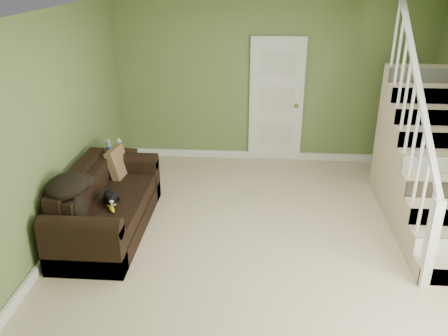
% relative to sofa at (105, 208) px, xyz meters
% --- Properties ---
extents(floor, '(5.00, 5.50, 0.01)m').
position_rel_sofa_xyz_m(floor, '(2.01, -0.24, -0.30)').
color(floor, '#C2B38C').
rests_on(floor, ground).
extents(ceiling, '(5.00, 5.50, 0.01)m').
position_rel_sofa_xyz_m(ceiling, '(2.01, -0.24, 2.30)').
color(ceiling, white).
rests_on(ceiling, wall_back).
extents(wall_back, '(5.00, 0.04, 2.60)m').
position_rel_sofa_xyz_m(wall_back, '(2.01, 2.51, 1.00)').
color(wall_back, olive).
rests_on(wall_back, floor).
extents(wall_front, '(5.00, 0.04, 2.60)m').
position_rel_sofa_xyz_m(wall_front, '(2.01, -2.99, 1.00)').
color(wall_front, olive).
rests_on(wall_front, floor).
extents(wall_left, '(0.04, 5.50, 2.60)m').
position_rel_sofa_xyz_m(wall_left, '(-0.49, -0.24, 1.00)').
color(wall_left, olive).
rests_on(wall_left, floor).
extents(baseboard_back, '(5.00, 0.04, 0.12)m').
position_rel_sofa_xyz_m(baseboard_back, '(2.01, 2.48, -0.24)').
color(baseboard_back, white).
rests_on(baseboard_back, floor).
extents(baseboard_left, '(0.04, 5.50, 0.12)m').
position_rel_sofa_xyz_m(baseboard_left, '(-0.46, -0.24, -0.24)').
color(baseboard_left, white).
rests_on(baseboard_left, floor).
extents(door, '(0.86, 0.12, 2.02)m').
position_rel_sofa_xyz_m(door, '(2.11, 2.47, 0.70)').
color(door, white).
rests_on(door, floor).
extents(staircase, '(1.00, 2.51, 2.82)m').
position_rel_sofa_xyz_m(staircase, '(4.01, 0.73, 0.34)').
color(staircase, '#C2B38C').
rests_on(staircase, floor).
extents(sofa, '(0.86, 2.00, 0.79)m').
position_rel_sofa_xyz_m(sofa, '(0.00, 0.00, 0.00)').
color(sofa, black).
rests_on(sofa, floor).
extents(side_table, '(0.52, 0.52, 0.79)m').
position_rel_sofa_xyz_m(side_table, '(-0.17, 1.14, -0.01)').
color(side_table, black).
rests_on(side_table, floor).
extents(cat, '(0.29, 0.43, 0.21)m').
position_rel_sofa_xyz_m(cat, '(0.11, -0.11, 0.21)').
color(cat, black).
rests_on(cat, sofa).
extents(banana, '(0.14, 0.19, 0.05)m').
position_rel_sofa_xyz_m(banana, '(0.18, -0.28, 0.15)').
color(banana, yellow).
rests_on(banana, sofa).
extents(throw_pillow, '(0.24, 0.43, 0.42)m').
position_rel_sofa_xyz_m(throw_pillow, '(-0.02, 0.72, 0.30)').
color(throw_pillow, brown).
rests_on(throw_pillow, sofa).
extents(throw_blanket, '(0.45, 0.58, 0.23)m').
position_rel_sofa_xyz_m(throw_blanket, '(-0.23, -0.46, 0.52)').
color(throw_blanket, black).
rests_on(throw_blanket, sofa).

